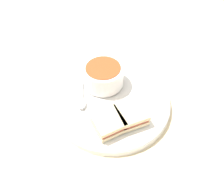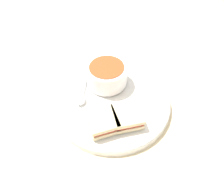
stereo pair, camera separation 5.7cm
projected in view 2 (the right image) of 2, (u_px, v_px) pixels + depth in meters
ground_plane at (112, 104)px, 0.60m from camera, size 2.40×2.40×0.00m
plate at (112, 101)px, 0.59m from camera, size 0.31×0.31×0.02m
soup_bowl at (107, 75)px, 0.60m from camera, size 0.11×0.11×0.06m
spoon at (82, 98)px, 0.58m from camera, size 0.03×0.11×0.01m
sandwich_half_near at (103, 122)px, 0.51m from camera, size 0.08×0.08×0.03m
sandwich_half_far at (127, 117)px, 0.53m from camera, size 0.08×0.08×0.03m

